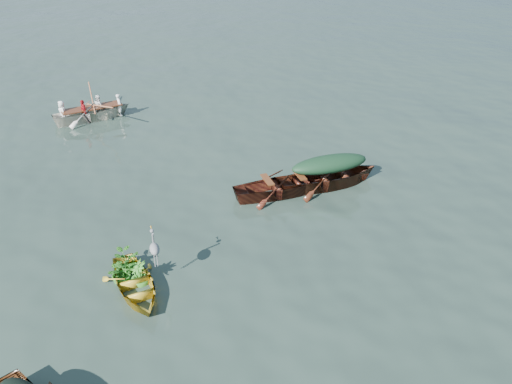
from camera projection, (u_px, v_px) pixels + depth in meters
ground at (256, 258)px, 12.29m from camera, size 140.00×140.00×0.00m
yellow_dinghy at (136, 291)px, 11.23m from camera, size 1.65×2.93×0.72m
green_tarp_boat at (328, 186)px, 15.49m from camera, size 4.55×1.54×1.06m
open_wooden_boat at (283, 194)px, 15.06m from camera, size 4.23×1.37×0.97m
rowed_boat at (94, 120)px, 20.39m from camera, size 4.49×2.18×1.03m
green_tarp_cover at (330, 163)px, 15.10m from camera, size 2.50×0.85×0.52m
thwart_benches at (283, 180)px, 14.81m from camera, size 2.12×0.82×0.04m
heron at (155, 254)px, 11.09m from camera, size 0.34×0.44×0.92m
dinghy_weeds at (127, 254)px, 11.34m from camera, size 0.84×1.01×0.60m
rowers at (90, 99)px, 19.95m from camera, size 3.20×1.78×0.76m
oars at (91, 107)px, 20.12m from camera, size 1.14×2.67×0.06m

